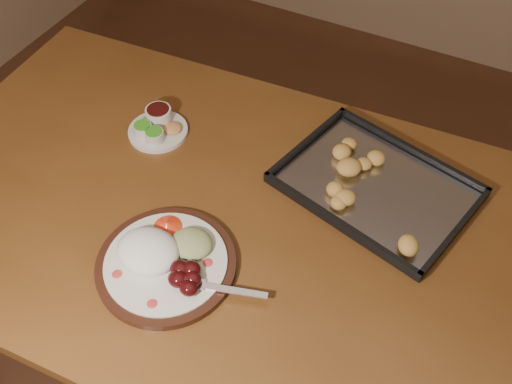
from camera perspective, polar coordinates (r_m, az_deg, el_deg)
The scene contains 4 objects.
dining_table at distance 1.33m, azimuth -2.97°, elevation -4.65°, with size 1.54×0.98×0.75m.
dinner_plate at distance 1.17m, azimuth -9.12°, elevation -6.60°, with size 0.36×0.28×0.07m.
condiment_saucer at distance 1.43m, azimuth -9.88°, elevation 6.47°, with size 0.15×0.15×0.05m.
baking_tray at distance 1.31m, azimuth 11.91°, elevation 0.68°, with size 0.47×0.40×0.04m.
Camera 1 is at (0.15, -0.56, 1.73)m, focal length 40.00 mm.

